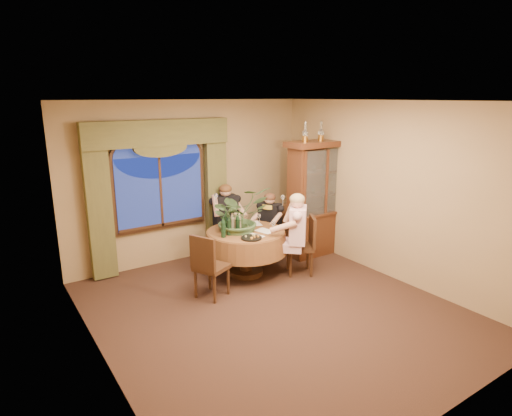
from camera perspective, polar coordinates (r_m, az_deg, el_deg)
floor at (r=6.07m, az=2.35°, el=-13.38°), size 5.00×5.00×0.00m
wall_back at (r=7.65m, az=-8.67°, el=3.57°), size 4.50×0.00×4.50m
wall_right at (r=7.08m, az=17.34°, el=2.16°), size 0.00×5.00×5.00m
ceiling at (r=5.36m, az=2.67°, el=14.08°), size 5.00×5.00×0.00m
window at (r=7.38m, az=-12.61°, el=2.17°), size 1.62×0.10×1.32m
arched_transom at (r=7.26m, az=-12.95°, el=8.19°), size 1.60×0.06×0.44m
drapery_left at (r=7.07m, az=-20.18°, el=0.06°), size 0.38×0.14×2.32m
drapery_right at (r=7.78m, az=-5.36°, el=2.20°), size 0.38×0.14×2.32m
swag_valance at (r=7.16m, az=-12.81°, el=9.73°), size 2.45×0.16×0.42m
dining_table at (r=7.04m, az=-1.36°, el=-5.95°), size 1.72×1.72×0.75m
china_cabinet at (r=7.90m, az=8.33°, el=1.30°), size 1.30×0.52×2.09m
oil_lamp_left at (r=7.47m, az=6.58°, el=10.06°), size 0.11×0.11×0.34m
oil_lamp_center at (r=7.71m, az=8.67°, el=10.13°), size 0.11×0.11×0.34m
oil_lamp_right at (r=7.96m, az=10.63°, el=10.19°), size 0.11×0.11×0.34m
chair_right at (r=7.08m, az=5.87°, el=-5.00°), size 0.58×0.58×0.96m
chair_back_right at (r=7.75m, az=2.08°, el=-3.16°), size 0.56×0.56×0.96m
chair_back at (r=7.86m, az=-3.39°, el=-2.92°), size 0.52×0.52×0.96m
chair_front_left at (r=6.28m, az=-5.94°, el=-7.62°), size 0.56×0.56×0.96m
person_pink at (r=6.84m, az=5.57°, el=-3.75°), size 0.68×0.68×1.40m
person_back at (r=7.77m, az=-4.08°, el=-1.64°), size 0.55×0.52×1.35m
person_scarf at (r=7.66m, az=1.87°, el=-2.38°), size 0.55×0.57×1.21m
stoneware_vase at (r=6.89m, az=-2.57°, el=-1.88°), size 0.15×0.15×0.28m
centerpiece_plant at (r=6.81m, az=-2.35°, el=2.00°), size 0.95×1.05×0.82m
olive_bowl at (r=6.93m, az=-0.88°, el=-2.80°), size 0.15×0.15×0.05m
cheese_platter at (r=6.53m, az=-0.62°, el=-4.01°), size 0.32×0.32×0.02m
wine_bottle_0 at (r=6.73m, az=-2.45°, el=-2.09°), size 0.07×0.07×0.33m
wine_bottle_1 at (r=6.77m, az=-3.19°, el=-1.99°), size 0.07×0.07×0.33m
wine_bottle_2 at (r=6.88m, az=-4.03°, el=-1.73°), size 0.07×0.07×0.33m
wine_bottle_3 at (r=6.66m, az=-3.60°, el=-2.27°), size 0.07×0.07×0.33m
wine_bottle_4 at (r=6.56m, az=-4.38°, el=-2.56°), size 0.07×0.07×0.33m
tasting_paper_0 at (r=6.89m, az=1.21°, el=-3.06°), size 0.28×0.34×0.00m
tasting_paper_1 at (r=7.28m, az=-0.26°, el=-2.08°), size 0.29×0.35×0.00m
tasting_paper_2 at (r=6.64m, az=-0.34°, el=-3.75°), size 0.29×0.35×0.00m
wine_glass_person_pink at (r=6.83m, az=2.32°, el=-2.49°), size 0.07×0.07×0.18m
wine_glass_person_back at (r=7.28m, az=-2.76°, el=-1.39°), size 0.07×0.07×0.18m
wine_glass_person_scarf at (r=7.26m, az=0.42°, el=-1.43°), size 0.07×0.07×0.18m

